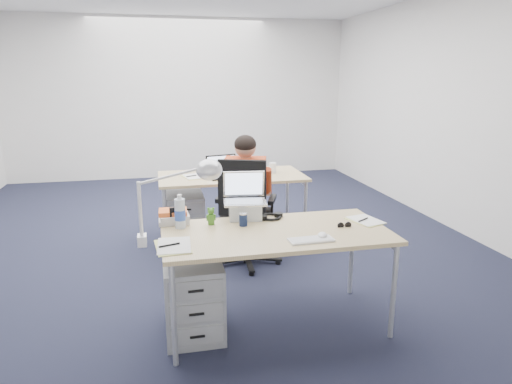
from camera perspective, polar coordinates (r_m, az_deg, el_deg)
The scene contains 24 objects.
floor at distance 5.20m, azimuth -6.63°, elevation -6.02°, with size 7.00×7.00×0.00m, color black.
room at distance 4.88m, azimuth -7.21°, elevation 13.21°, with size 6.02×7.02×2.80m.
desk_near at distance 3.26m, azimuth 2.54°, elevation -5.66°, with size 1.60×0.80×0.73m.
desk_far at distance 5.08m, azimuth -3.05°, elevation 1.62°, with size 1.60×0.80×0.73m.
office_chair at distance 4.45m, azimuth -1.26°, elevation -5.31°, with size 0.87×0.87×1.07m.
seated_person at distance 4.52m, azimuth -1.16°, elevation -0.61°, with size 0.50×0.73×1.26m.
drawer_pedestal_near at distance 3.34m, azimuth -7.84°, elevation -12.89°, with size 0.40×0.50×0.55m, color #A2A5A7.
drawer_pedestal_far at distance 5.09m, azimuth -8.85°, elevation -3.26°, with size 0.40×0.50×0.55m, color #A2A5A7.
silver_laptop at distance 3.49m, azimuth -1.39°, elevation -0.57°, with size 0.32×0.25×0.34m, color silver, non-canonical shape.
wireless_keyboard at distance 3.07m, azimuth 6.89°, elevation -5.95°, with size 0.30×0.12×0.02m, color white.
computer_mouse at distance 3.14m, azimuth 8.30°, elevation -5.37°, with size 0.06×0.10×0.04m, color white.
headphones at distance 3.52m, azimuth 1.85°, elevation -3.03°, with size 0.21×0.16×0.03m, color black, non-canonical shape.
can_koozie at distance 3.34m, azimuth -1.60°, elevation -3.44°, with size 0.06×0.06×0.10m, color #152143.
water_bottle at distance 3.32m, azimuth -9.49°, elevation -2.41°, with size 0.08×0.08×0.25m, color silver.
bear_figurine at distance 3.38m, azimuth -5.64°, elevation -2.98°, with size 0.07×0.05×0.13m, color #28691C, non-canonical shape.
book_stack at distance 3.46m, azimuth -10.25°, elevation -3.02°, with size 0.22×0.17×0.10m, color silver.
cordless_phone at distance 3.39m, azimuth -10.43°, elevation -3.04°, with size 0.04×0.02×0.14m, color black.
papers_left at distance 2.99m, azimuth -10.38°, elevation -6.70°, with size 0.21×0.30×0.01m, color #DCE383.
papers_right at distance 3.55m, azimuth 13.50°, elevation -3.51°, with size 0.18×0.26×0.01m, color #DCE383.
sunglasses at distance 3.38m, azimuth 10.99°, elevation -4.11°, with size 0.11×0.05×0.02m, color black, non-canonical shape.
desk_lamp at distance 2.98m, azimuth -11.04°, elevation -1.15°, with size 0.50×0.18×0.57m, color silver, non-canonical shape.
dark_laptop at distance 4.93m, azimuth -4.02°, elevation 3.25°, with size 0.34×0.33×0.25m, color black, non-canonical shape.
far_cup at distance 5.18m, azimuth 2.09°, elevation 3.04°, with size 0.08×0.08×0.11m, color white.
far_papers at distance 5.00m, azimuth -7.86°, elevation 1.89°, with size 0.19×0.28×0.01m, color white.
Camera 1 is at (-0.46, -4.86, 1.79)m, focal length 32.00 mm.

